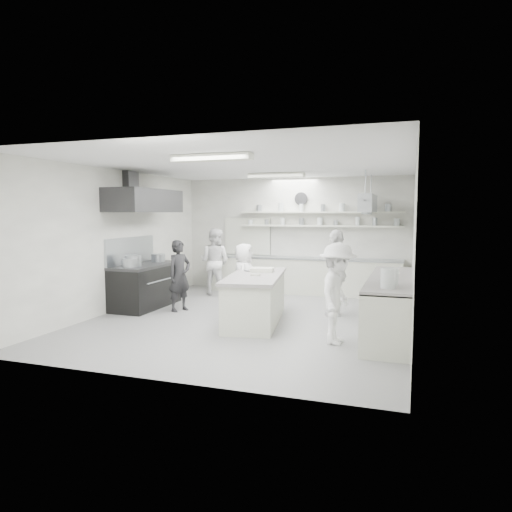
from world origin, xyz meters
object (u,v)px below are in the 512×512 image
(right_counter, at_px, (390,306))
(cook_stove, at_px, (180,276))
(stove, at_px, (146,287))
(cook_back, at_px, (215,262))
(prep_island, at_px, (255,299))
(back_counter, at_px, (302,276))

(right_counter, distance_m, cook_stove, 4.38)
(right_counter, relative_size, cook_stove, 2.18)
(stove, relative_size, cook_back, 1.06)
(prep_island, xyz_separation_m, cook_back, (-1.94, 2.49, 0.41))
(stove, xyz_separation_m, cook_back, (0.81, 1.95, 0.40))
(right_counter, distance_m, cook_back, 5.13)
(back_counter, bearing_deg, cook_stove, -124.33)
(stove, distance_m, cook_stove, 0.96)
(cook_stove, distance_m, cook_back, 2.07)
(stove, height_order, back_counter, back_counter)
(cook_back, bearing_deg, back_counter, -155.13)
(right_counter, bearing_deg, back_counter, 124.65)
(stove, height_order, cook_stove, cook_stove)
(stove, height_order, prep_island, stove)
(back_counter, xyz_separation_m, cook_stove, (-1.99, -2.92, 0.30))
(cook_stove, bearing_deg, stove, 107.20)
(prep_island, bearing_deg, cook_stove, 157.64)
(stove, relative_size, cook_stove, 1.19)
(cook_stove, bearing_deg, back_counter, -9.53)
(back_counter, bearing_deg, stove, -136.01)
(stove, distance_m, back_counter, 4.03)
(right_counter, height_order, cook_stove, cook_stove)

